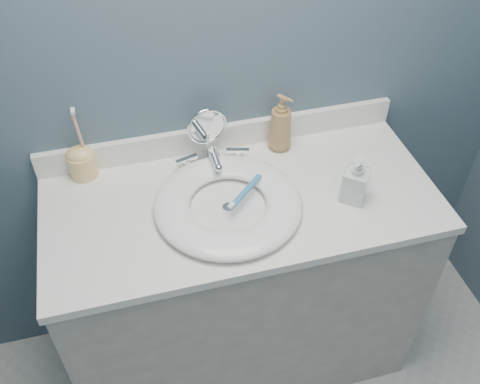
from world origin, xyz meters
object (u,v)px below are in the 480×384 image
object	(u,v)px
soap_bottle_amber	(281,123)
toothbrush_holder	(82,161)
makeup_mirror	(207,132)
soap_bottle_clear	(356,179)

from	to	relation	value
soap_bottle_amber	toothbrush_holder	distance (m)	0.65
makeup_mirror	soap_bottle_clear	distance (m)	0.49
soap_bottle_amber	makeup_mirror	bearing A→B (deg)	142.71
makeup_mirror	soap_bottle_clear	size ratio (longest dim) A/B	1.24
makeup_mirror	toothbrush_holder	xyz separation A→B (m)	(-0.41, 0.02, -0.05)
makeup_mirror	soap_bottle_amber	size ratio (longest dim) A/B	0.96
makeup_mirror	soap_bottle_clear	world-z (taller)	makeup_mirror
soap_bottle_clear	toothbrush_holder	xyz separation A→B (m)	(-0.79, 0.32, -0.02)
soap_bottle_amber	toothbrush_holder	world-z (taller)	toothbrush_holder
soap_bottle_amber	soap_bottle_clear	bearing A→B (deg)	-100.35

